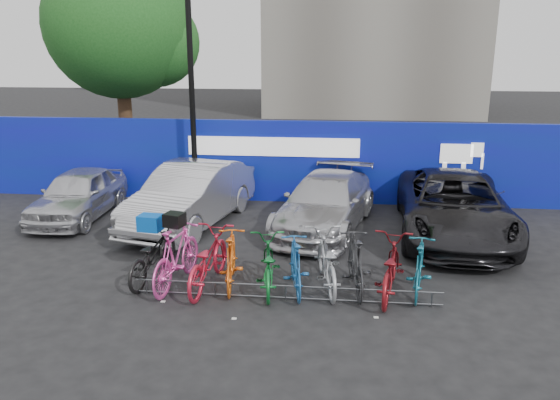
# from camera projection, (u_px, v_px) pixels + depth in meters

# --- Properties ---
(ground) EXTENTS (100.00, 100.00, 0.00)m
(ground) POSITION_uv_depth(u_px,v_px,m) (288.00, 286.00, 10.50)
(ground) COLOR black
(ground) RESTS_ON ground
(hoarding) EXTENTS (22.00, 0.18, 2.40)m
(hoarding) POSITION_uv_depth(u_px,v_px,m) (307.00, 162.00, 15.92)
(hoarding) COLOR navy
(hoarding) RESTS_ON ground
(tree) EXTENTS (5.40, 5.20, 7.80)m
(tree) POSITION_uv_depth(u_px,v_px,m) (126.00, 28.00, 19.44)
(tree) COLOR #382314
(tree) RESTS_ON ground
(lamppost) EXTENTS (0.25, 0.50, 6.11)m
(lamppost) POSITION_uv_depth(u_px,v_px,m) (192.00, 91.00, 15.11)
(lamppost) COLOR black
(lamppost) RESTS_ON ground
(bike_rack) EXTENTS (5.60, 0.03, 0.30)m
(bike_rack) POSITION_uv_depth(u_px,v_px,m) (286.00, 292.00, 9.88)
(bike_rack) COLOR #595B60
(bike_rack) RESTS_ON ground
(car_0) EXTENTS (1.61, 3.88, 1.32)m
(car_0) POSITION_uv_depth(u_px,v_px,m) (78.00, 194.00, 14.56)
(car_0) COLOR silver
(car_0) RESTS_ON ground
(car_1) EXTENTS (2.66, 5.02, 1.57)m
(car_1) POSITION_uv_depth(u_px,v_px,m) (191.00, 195.00, 13.93)
(car_1) COLOR #B5B4B9
(car_1) RESTS_ON ground
(car_2) EXTENTS (2.90, 4.96, 1.35)m
(car_2) POSITION_uv_depth(u_px,v_px,m) (325.00, 203.00, 13.68)
(car_2) COLOR #B3B2B8
(car_2) RESTS_ON ground
(car_3) EXTENTS (2.88, 5.60, 1.51)m
(car_3) POSITION_uv_depth(u_px,v_px,m) (454.00, 206.00, 13.11)
(car_3) COLOR black
(car_3) RESTS_ON ground
(bike_0) EXTENTS (0.94, 2.02, 1.02)m
(bike_0) POSITION_uv_depth(u_px,v_px,m) (152.00, 255.00, 10.69)
(bike_0) COLOR black
(bike_0) RESTS_ON ground
(bike_1) EXTENTS (0.87, 2.06, 1.20)m
(bike_1) POSITION_uv_depth(u_px,v_px,m) (176.00, 256.00, 10.39)
(bike_1) COLOR #E646A4
(bike_1) RESTS_ON ground
(bike_2) EXTENTS (0.94, 2.15, 1.09)m
(bike_2) POSITION_uv_depth(u_px,v_px,m) (207.00, 260.00, 10.35)
(bike_2) COLOR red
(bike_2) RESTS_ON ground
(bike_3) EXTENTS (0.71, 1.83, 1.07)m
(bike_3) POSITION_uv_depth(u_px,v_px,m) (231.00, 260.00, 10.39)
(bike_3) COLOR orange
(bike_3) RESTS_ON ground
(bike_4) EXTENTS (0.89, 1.94, 0.98)m
(bike_4) POSITION_uv_depth(u_px,v_px,m) (267.00, 265.00, 10.26)
(bike_4) COLOR #0F6827
(bike_4) RESTS_ON ground
(bike_5) EXTENTS (0.77, 1.76, 1.02)m
(bike_5) POSITION_uv_depth(u_px,v_px,m) (296.00, 265.00, 10.18)
(bike_5) COLOR #1F5DA2
(bike_5) RESTS_ON ground
(bike_6) EXTENTS (1.03, 2.11, 1.06)m
(bike_6) POSITION_uv_depth(u_px,v_px,m) (326.00, 261.00, 10.33)
(bike_6) COLOR #9A9DA1
(bike_6) RESTS_ON ground
(bike_7) EXTENTS (0.71, 1.86, 1.09)m
(bike_7) POSITION_uv_depth(u_px,v_px,m) (356.00, 263.00, 10.20)
(bike_7) COLOR #28282A
(bike_7) RESTS_ON ground
(bike_8) EXTENTS (1.07, 2.12, 1.06)m
(bike_8) POSITION_uv_depth(u_px,v_px,m) (390.00, 268.00, 10.01)
(bike_8) COLOR maroon
(bike_8) RESTS_ON ground
(bike_9) EXTENTS (0.80, 1.77, 1.03)m
(bike_9) POSITION_uv_depth(u_px,v_px,m) (419.00, 267.00, 10.08)
(bike_9) COLOR #14667C
(bike_9) RESTS_ON ground
(cargo_crate) EXTENTS (0.47, 0.38, 0.31)m
(cargo_crate) POSITION_uv_depth(u_px,v_px,m) (150.00, 223.00, 10.51)
(cargo_crate) COLOR #084BAD
(cargo_crate) RESTS_ON bike_0
(cargo_topcase) EXTENTS (0.41, 0.39, 0.25)m
(cargo_topcase) POSITION_uv_depth(u_px,v_px,m) (174.00, 220.00, 10.20)
(cargo_topcase) COLOR black
(cargo_topcase) RESTS_ON bike_1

